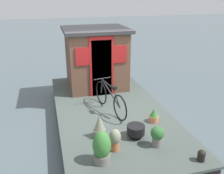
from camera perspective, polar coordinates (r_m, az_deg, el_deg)
ground_plane at (r=7.00m, az=-0.43°, el=-8.31°), size 60.00×60.00×0.00m
houseboat_deck at (r=6.89m, az=-0.44°, el=-6.64°), size 5.78×2.87×0.46m
houseboat_cabin at (r=8.08m, az=-3.71°, el=6.75°), size 1.81×2.01×1.93m
bicycle at (r=6.48m, az=-0.49°, el=-2.64°), size 1.72×0.55×0.79m
potted_plant_rosemary at (r=5.00m, az=0.70°, el=-11.96°), size 0.24×0.24×0.47m
potted_plant_ivy at (r=4.67m, az=-2.37°, el=-13.89°), size 0.34×0.34×0.65m
potted_plant_succulent at (r=5.21m, az=10.42°, el=-10.94°), size 0.28×0.28×0.45m
potted_plant_geranium at (r=5.42m, az=-2.91°, el=-9.13°), size 0.28×0.28×0.53m
potted_plant_mint at (r=6.14m, az=9.67°, el=-6.53°), size 0.24×0.24×0.35m
charcoal_grill at (r=5.47m, az=5.52°, el=-9.88°), size 0.40×0.40×0.28m
mooring_bollard at (r=5.09m, az=19.97°, el=-14.62°), size 0.15×0.15×0.23m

